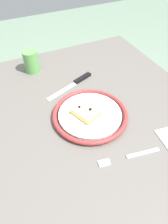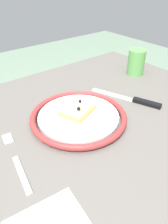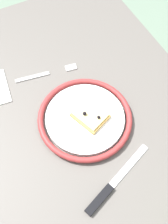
{
  "view_description": "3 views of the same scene",
  "coord_description": "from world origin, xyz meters",
  "px_view_note": "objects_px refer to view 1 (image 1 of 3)",
  "views": [
    {
      "loc": [
        -0.44,
        0.28,
        1.29
      ],
      "look_at": [
        0.03,
        0.06,
        0.76
      ],
      "focal_mm": 33.71,
      "sensor_mm": 36.0,
      "label": 1
    },
    {
      "loc": [
        -0.26,
        -0.35,
        1.09
      ],
      "look_at": [
        0.03,
        0.02,
        0.77
      ],
      "focal_mm": 33.75,
      "sensor_mm": 36.0,
      "label": 2
    },
    {
      "loc": [
        0.35,
        -0.13,
        1.42
      ],
      "look_at": [
        0.01,
        0.04,
        0.75
      ],
      "focal_mm": 42.88,
      "sensor_mm": 36.0,
      "label": 3
    }
  ],
  "objects_px": {
    "knife": "(77,81)",
    "fork": "(129,157)",
    "dining_table": "(102,134)",
    "pizza_slice_near": "(86,112)",
    "plate": "(90,115)",
    "cup": "(31,61)"
  },
  "relations": [
    {
      "from": "plate",
      "to": "fork",
      "type": "height_order",
      "value": "plate"
    },
    {
      "from": "dining_table",
      "to": "knife",
      "type": "distance_m",
      "value": 0.25
    },
    {
      "from": "fork",
      "to": "cup",
      "type": "bearing_deg",
      "value": 13.84
    },
    {
      "from": "fork",
      "to": "pizza_slice_near",
      "type": "bearing_deg",
      "value": 12.63
    },
    {
      "from": "dining_table",
      "to": "fork",
      "type": "distance_m",
      "value": 0.2
    },
    {
      "from": "dining_table",
      "to": "cup",
      "type": "relative_size",
      "value": 10.89
    },
    {
      "from": "dining_table",
      "to": "cup",
      "type": "distance_m",
      "value": 0.45
    },
    {
      "from": "fork",
      "to": "knife",
      "type": "bearing_deg",
      "value": -0.98
    },
    {
      "from": "pizza_slice_near",
      "to": "knife",
      "type": "relative_size",
      "value": 0.48
    },
    {
      "from": "pizza_slice_near",
      "to": "cup",
      "type": "relative_size",
      "value": 1.13
    },
    {
      "from": "knife",
      "to": "fork",
      "type": "distance_m",
      "value": 0.41
    },
    {
      "from": "fork",
      "to": "cup",
      "type": "relative_size",
      "value": 2.03
    },
    {
      "from": "knife",
      "to": "fork",
      "type": "bearing_deg",
      "value": 179.02
    },
    {
      "from": "pizza_slice_near",
      "to": "cup",
      "type": "xyz_separation_m",
      "value": [
        0.37,
        0.1,
        0.02
      ]
    },
    {
      "from": "knife",
      "to": "cup",
      "type": "height_order",
      "value": "cup"
    },
    {
      "from": "pizza_slice_near",
      "to": "dining_table",
      "type": "bearing_deg",
      "value": -122.27
    },
    {
      "from": "dining_table",
      "to": "pizza_slice_near",
      "type": "distance_m",
      "value": 0.13
    },
    {
      "from": "pizza_slice_near",
      "to": "fork",
      "type": "distance_m",
      "value": 0.22
    },
    {
      "from": "dining_table",
      "to": "cup",
      "type": "xyz_separation_m",
      "value": [
        0.4,
        0.15,
        0.14
      ]
    },
    {
      "from": "dining_table",
      "to": "plate",
      "type": "relative_size",
      "value": 3.95
    },
    {
      "from": "cup",
      "to": "plate",
      "type": "bearing_deg",
      "value": -163.7
    },
    {
      "from": "pizza_slice_near",
      "to": "fork",
      "type": "bearing_deg",
      "value": -167.37
    }
  ]
}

